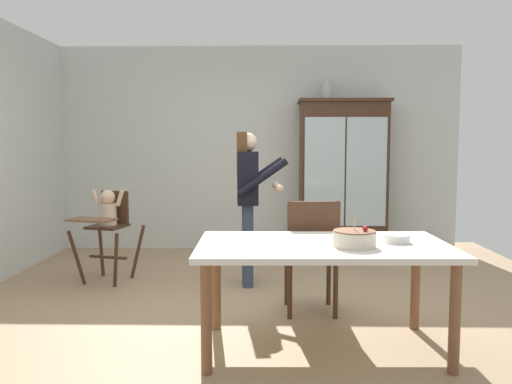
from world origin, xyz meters
name	(u,v)px	position (x,y,z in m)	size (l,w,h in m)	color
ground_plane	(252,311)	(0.00, 0.00, 0.00)	(6.24, 6.24, 0.00)	tan
wall_back	(257,149)	(0.00, 2.63, 1.35)	(5.32, 0.06, 2.70)	silver
china_cabinet	(343,177)	(1.11, 2.37, 1.00)	(1.16, 0.48, 1.98)	#422819
ceramic_vase	(326,90)	(0.88, 2.37, 2.10)	(0.13, 0.13, 0.27)	#B2B7B2
high_chair_with_toddler	(107,218)	(-1.51, 0.92, 0.65)	(0.70, 0.78, 0.95)	#422819
adult_person	(248,189)	(-0.06, 0.82, 0.97)	(0.52, 0.51, 1.53)	#33425B
dining_table	(323,256)	(0.51, -0.79, 0.66)	(1.72, 0.99, 0.74)	silver
birthday_cake	(354,238)	(0.70, -0.91, 0.79)	(0.28, 0.28, 0.19)	beige
serving_bowl	(397,238)	(1.02, -0.75, 0.77)	(0.18, 0.18, 0.06)	silver
dining_chair_far_side	(312,249)	(0.50, -0.10, 0.56)	(0.45, 0.45, 0.96)	#422819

